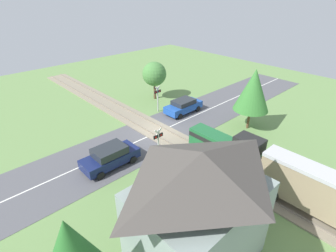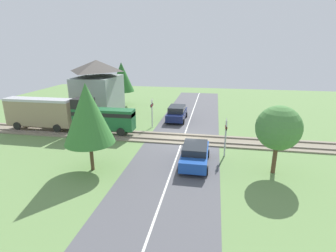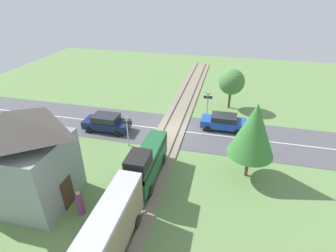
{
  "view_description": "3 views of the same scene",
  "coord_description": "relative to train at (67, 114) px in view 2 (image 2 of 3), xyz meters",
  "views": [
    {
      "loc": [
        14.21,
        16.56,
        12.36
      ],
      "look_at": [
        0.0,
        1.36,
        1.2
      ],
      "focal_mm": 28.0,
      "sensor_mm": 36.0,
      "label": 1
    },
    {
      "loc": [
        -22.02,
        -2.54,
        8.15
      ],
      "look_at": [
        0.0,
        1.36,
        1.2
      ],
      "focal_mm": 28.0,
      "sensor_mm": 36.0,
      "label": 2
    },
    {
      "loc": [
        -4.9,
        21.79,
        12.88
      ],
      "look_at": [
        0.0,
        1.36,
        1.2
      ],
      "focal_mm": 28.0,
      "sensor_mm": 36.0,
      "label": 3
    }
  ],
  "objects": [
    {
      "name": "pedestrian_by_station",
      "position": [
        3.17,
        0.46,
        -1.05
      ],
      "size": [
        0.44,
        0.44,
        1.79
      ],
      "color": "#7F3D84",
      "rests_on": "ground_plane"
    },
    {
      "name": "car_far_side",
      "position": [
        6.14,
        -9.66,
        -1.02
      ],
      "size": [
        4.44,
        2.04,
        1.63
      ],
      "color": "#141E4C",
      "rests_on": "ground_plane"
    },
    {
      "name": "station_building",
      "position": [
        7.2,
        0.01,
        1.29
      ],
      "size": [
        6.36,
        4.77,
        6.48
      ],
      "color": "gray",
      "rests_on": "ground_plane"
    },
    {
      "name": "crossing_signal_east_approach",
      "position": [
        3.08,
        -7.53,
        0.05
      ],
      "size": [
        0.9,
        0.18,
        2.96
      ],
      "color": "#B7B7B7",
      "rests_on": "ground_plane"
    },
    {
      "name": "crossing_signal_west_approach",
      "position": [
        -3.08,
        -14.66,
        0.05
      ],
      "size": [
        0.9,
        0.18,
        2.96
      ],
      "color": "#B7B7B7",
      "rests_on": "ground_plane"
    },
    {
      "name": "tree_beyond_track",
      "position": [
        -5.29,
        -17.77,
        1.25
      ],
      "size": [
        2.86,
        2.86,
        4.56
      ],
      "color": "brown",
      "rests_on": "ground_plane"
    },
    {
      "name": "ground_plane",
      "position": [
        0.0,
        -11.1,
        -1.86
      ],
      "size": [
        60.0,
        60.0,
        0.0
      ],
      "primitive_type": "plane",
      "color": "#66894C"
    },
    {
      "name": "train",
      "position": [
        0.0,
        0.0,
        0.0
      ],
      "size": [
        1.58,
        12.76,
        3.18
      ],
      "color": "#1E6033",
      "rests_on": "track_bed"
    },
    {
      "name": "tree_by_station",
      "position": [
        12.65,
        -1.03,
        2.06
      ],
      "size": [
        3.3,
        3.3,
        5.9
      ],
      "color": "brown",
      "rests_on": "ground_plane"
    },
    {
      "name": "tree_roadside_hedge",
      "position": [
        -6.99,
        -5.76,
        2.08
      ],
      "size": [
        3.28,
        3.28,
        5.92
      ],
      "color": "brown",
      "rests_on": "ground_plane"
    },
    {
      "name": "car_near_crossing",
      "position": [
        -4.93,
        -12.54,
        -1.07
      ],
      "size": [
        4.36,
        1.98,
        1.5
      ],
      "color": "#1E4CA8",
      "rests_on": "ground_plane"
    },
    {
      "name": "road_surface",
      "position": [
        0.0,
        -11.1,
        -1.85
      ],
      "size": [
        48.0,
        6.4,
        0.02
      ],
      "color": "#515156",
      "rests_on": "ground_plane"
    },
    {
      "name": "track_bed",
      "position": [
        0.0,
        -11.1,
        -1.79
      ],
      "size": [
        2.8,
        48.0,
        0.24
      ],
      "color": "gray",
      "rests_on": "ground_plane"
    }
  ]
}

